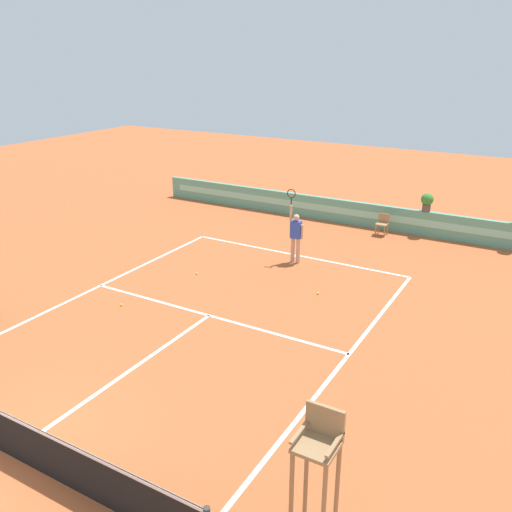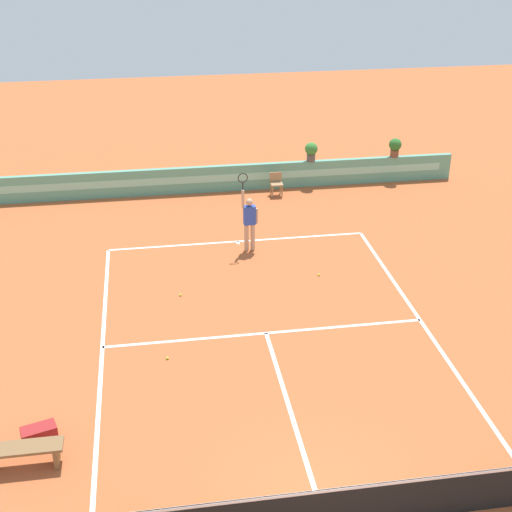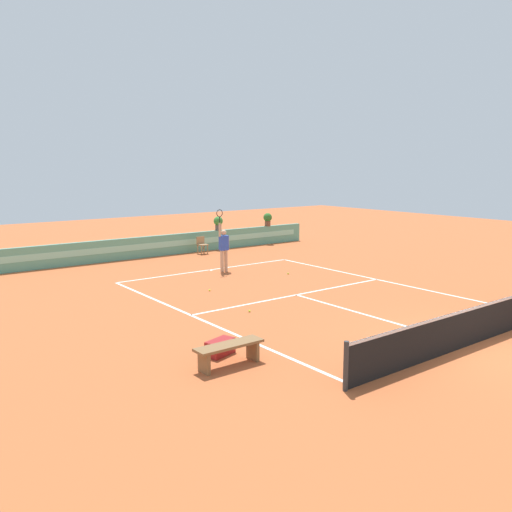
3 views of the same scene
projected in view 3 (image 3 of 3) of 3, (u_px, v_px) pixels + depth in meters
The scene contains 13 objects.
ground_plane at pixel (304, 297), 17.65m from camera, with size 60.00×60.00×0.00m, color #B2562D.
court_lines at pixel (290, 293), 18.22m from camera, with size 8.32×11.94×0.01m.
net at pixel (472, 325), 12.86m from camera, with size 8.92×0.10×1.00m.
back_wall_barrier at pixel (159, 246), 25.72m from camera, with size 18.00×0.21×1.00m.
ball_kid_chair at pixel (202, 244), 26.32m from camera, with size 0.44×0.44×0.85m.
bench_courtside at pixel (229, 350), 11.51m from camera, with size 1.60×0.44×0.51m.
gear_bag at pixel (220, 347), 12.24m from camera, with size 0.70×0.36×0.36m, color maroon.
tennis_player at pixel (224, 247), 21.74m from camera, with size 0.62×0.24×2.58m.
tennis_ball_near_baseline at pixel (210, 290), 18.51m from camera, with size 0.07×0.07×0.07m, color #CCE033.
tennis_ball_mid_court at pixel (288, 273), 21.38m from camera, with size 0.07×0.07×0.07m, color #CCE033.
tennis_ball_by_sideline at pixel (249, 311), 15.85m from camera, with size 0.07×0.07×0.07m, color #CCE033.
potted_plant_right at pixel (218, 222), 27.61m from camera, with size 0.48×0.48×0.72m.
potted_plant_far_right at pixel (268, 219), 29.57m from camera, with size 0.48×0.48×0.72m.
Camera 3 is at (-11.68, -6.69, 4.31)m, focal length 37.28 mm.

